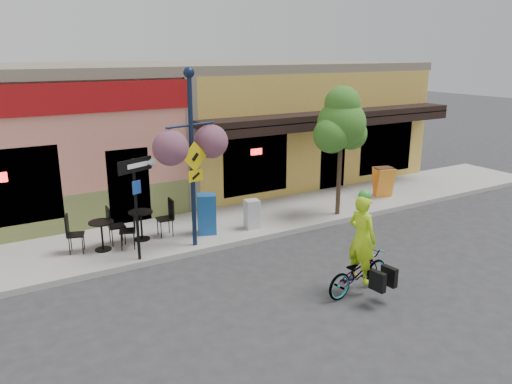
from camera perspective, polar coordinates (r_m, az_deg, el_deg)
ground at (r=13.25m, az=3.09°, el=-6.02°), size 90.00×90.00×0.00m
sidewalk at (r=14.82m, az=-1.22°, el=-3.29°), size 24.00×3.00×0.15m
curb at (r=13.65m, az=1.81°, el=-5.00°), size 24.00×0.12×0.15m
building at (r=19.17m, az=-9.50°, el=7.59°), size 18.20×8.20×4.50m
bicycle at (r=10.82m, az=11.60°, el=-8.96°), size 1.78×0.80×0.90m
cyclist_rider at (r=10.65m, az=11.94°, el=-6.49°), size 0.53×0.74×1.88m
lamp_post at (r=12.27m, az=-7.32°, el=3.66°), size 1.51×0.88×4.44m
one_way_sign at (r=11.87m, az=-13.51°, el=-2.04°), size 0.95×0.54×2.45m
cafe_set_left at (r=12.89m, az=-17.22°, el=-4.34°), size 1.80×1.27×0.98m
cafe_set_right at (r=13.33m, az=-13.00°, el=-3.28°), size 1.73×0.94×1.01m
newspaper_box_blue at (r=13.51m, az=-5.67°, el=-2.51°), size 0.62×0.58×1.09m
newspaper_box_grey at (r=13.87m, az=-0.46°, el=-2.53°), size 0.42×0.39×0.81m
street_tree at (r=14.90m, az=9.60°, el=4.64°), size 1.99×1.99×3.88m
sandwich_board at (r=17.26m, az=14.63°, el=0.97°), size 0.71×0.60×1.01m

